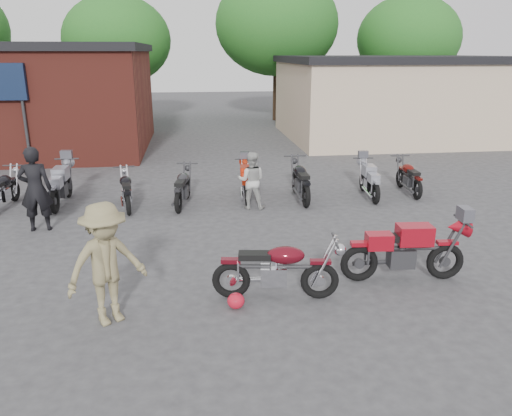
{
  "coord_description": "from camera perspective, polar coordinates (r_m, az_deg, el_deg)",
  "views": [
    {
      "loc": [
        -1.08,
        -8.04,
        3.94
      ],
      "look_at": [
        0.16,
        1.59,
        0.9
      ],
      "focal_mm": 35.0,
      "sensor_mm": 36.0,
      "label": 1
    }
  ],
  "objects": [
    {
      "name": "ground",
      "position": [
        9.02,
        0.28,
        -8.51
      ],
      "size": [
        90.0,
        90.0,
        0.0
      ],
      "primitive_type": "plane",
      "color": "#353537"
    },
    {
      "name": "tree_1",
      "position": [
        30.3,
        -15.44,
        16.35
      ],
      "size": [
        5.92,
        5.92,
        7.4
      ],
      "primitive_type": null,
      "color": "#185A1C",
      "rests_on": "ground"
    },
    {
      "name": "stucco_building",
      "position": [
        25.05,
        15.49,
        11.77
      ],
      "size": [
        10.0,
        8.0,
        3.5
      ],
      "primitive_type": "cube",
      "color": "tan",
      "rests_on": "ground"
    },
    {
      "name": "sportbike",
      "position": [
        9.26,
        16.78,
        -4.36
      ],
      "size": [
        2.2,
        0.87,
        1.25
      ],
      "primitive_type": null,
      "rotation": [
        0.0,
        0.0,
        -0.07
      ],
      "color": "maroon",
      "rests_on": "ground"
    },
    {
      "name": "row_bike_0",
      "position": [
        14.61,
        -26.92,
        2.04
      ],
      "size": [
        0.73,
        1.91,
        1.09
      ],
      "primitive_type": null,
      "rotation": [
        0.0,
        0.0,
        1.51
      ],
      "color": "black",
      "rests_on": "ground"
    },
    {
      "name": "helmet",
      "position": [
        8.14,
        -2.31,
        -10.55
      ],
      "size": [
        0.33,
        0.33,
        0.26
      ],
      "primitive_type": "ellipsoid",
      "rotation": [
        0.0,
        0.0,
        -0.2
      ],
      "color": "#B41325",
      "rests_on": "ground"
    },
    {
      "name": "row_bike_5",
      "position": [
        13.87,
        5.12,
        3.36
      ],
      "size": [
        0.71,
        2.05,
        1.18
      ],
      "primitive_type": null,
      "rotation": [
        0.0,
        0.0,
        1.55
      ],
      "color": "black",
      "rests_on": "ground"
    },
    {
      "name": "row_bike_6",
      "position": [
        14.42,
        12.84,
        3.31
      ],
      "size": [
        0.77,
        1.9,
        1.08
      ],
      "primitive_type": null,
      "rotation": [
        0.0,
        0.0,
        1.49
      ],
      "color": "gray",
      "rests_on": "ground"
    },
    {
      "name": "tree_2",
      "position": [
        30.47,
        2.35,
        18.25
      ],
      "size": [
        7.04,
        7.04,
        8.8
      ],
      "primitive_type": null,
      "color": "#185A1C",
      "rests_on": "ground"
    },
    {
      "name": "row_bike_3",
      "position": [
        13.44,
        -8.38,
        2.56
      ],
      "size": [
        0.91,
        1.95,
        1.09
      ],
      "primitive_type": null,
      "rotation": [
        0.0,
        0.0,
        1.41
      ],
      "color": "#252528",
      "rests_on": "ground"
    },
    {
      "name": "person_light",
      "position": [
        12.98,
        -0.53,
        3.16
      ],
      "size": [
        0.84,
        0.72,
        1.5
      ],
      "primitive_type": "imported",
      "rotation": [
        0.0,
        0.0,
        2.9
      ],
      "color": "#AFB0AB",
      "rests_on": "ground"
    },
    {
      "name": "vintage_motorcycle",
      "position": [
        8.25,
        2.54,
        -6.61
      ],
      "size": [
        2.1,
        0.95,
        1.18
      ],
      "primitive_type": null,
      "rotation": [
        0.0,
        0.0,
        -0.14
      ],
      "color": "#520A14",
      "rests_on": "ground"
    },
    {
      "name": "row_bike_4",
      "position": [
        13.96,
        -1.15,
        3.27
      ],
      "size": [
        0.73,
        1.88,
        1.07
      ],
      "primitive_type": null,
      "rotation": [
        0.0,
        0.0,
        1.5
      ],
      "color": "red",
      "rests_on": "ground"
    },
    {
      "name": "row_bike_1",
      "position": [
        14.32,
        -21.42,
        2.68
      ],
      "size": [
        0.69,
        2.07,
        1.2
      ],
      "primitive_type": null,
      "rotation": [
        0.0,
        0.0,
        1.57
      ],
      "color": "gray",
      "rests_on": "ground"
    },
    {
      "name": "row_bike_2",
      "position": [
        13.53,
        -14.61,
        2.19
      ],
      "size": [
        0.88,
        1.88,
        1.05
      ],
      "primitive_type": null,
      "rotation": [
        0.0,
        0.0,
        1.73
      ],
      "color": "black",
      "rests_on": "ground"
    },
    {
      "name": "row_bike_7",
      "position": [
        15.14,
        17.07,
        3.6
      ],
      "size": [
        0.7,
        1.86,
        1.06
      ],
      "primitive_type": null,
      "rotation": [
        0.0,
        0.0,
        1.52
      ],
      "color": "#4F0C09",
      "rests_on": "ground"
    },
    {
      "name": "person_tan",
      "position": [
        7.74,
        -16.74,
        -6.16
      ],
      "size": [
        1.41,
        1.24,
        1.89
      ],
      "primitive_type": "imported",
      "rotation": [
        0.0,
        0.0,
        0.55
      ],
      "color": "olive",
      "rests_on": "ground"
    },
    {
      "name": "tree_3",
      "position": [
        32.77,
        16.87,
        16.45
      ],
      "size": [
        6.08,
        6.08,
        7.6
      ],
      "primitive_type": null,
      "color": "#185A1C",
      "rests_on": "ground"
    },
    {
      "name": "person_dark",
      "position": [
        12.34,
        -23.9,
        1.98
      ],
      "size": [
        0.76,
        0.54,
        1.96
      ],
      "primitive_type": "imported",
      "rotation": [
        0.0,
        0.0,
        3.25
      ],
      "color": "black",
      "rests_on": "ground"
    }
  ]
}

